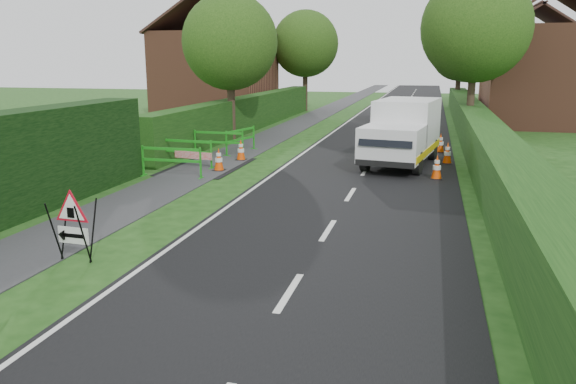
{
  "coord_description": "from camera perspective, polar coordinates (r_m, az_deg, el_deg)",
  "views": [
    {
      "loc": [
        4.56,
        -7.18,
        3.67
      ],
      "look_at": [
        1.73,
        3.96,
        0.97
      ],
      "focal_mm": 35.0,
      "sensor_mm": 36.0,
      "label": 1
    }
  ],
  "objects": [
    {
      "name": "ground",
      "position": [
        9.26,
        -16.93,
        -10.71
      ],
      "size": [
        120.0,
        120.0,
        0.0
      ],
      "primitive_type": "plane",
      "color": "#1A4112",
      "rests_on": "ground"
    },
    {
      "name": "road_surface",
      "position": [
        42.39,
        11.55,
        8.02
      ],
      "size": [
        6.0,
        90.0,
        0.02
      ],
      "primitive_type": "cube",
      "color": "black",
      "rests_on": "ground"
    },
    {
      "name": "footpath",
      "position": [
        43.01,
        4.14,
        8.32
      ],
      "size": [
        2.0,
        90.0,
        0.02
      ],
      "primitive_type": "cube",
      "color": "#2D2D30",
      "rests_on": "ground"
    },
    {
      "name": "hedge_west_far",
      "position": [
        30.92,
        -3.87,
        6.4
      ],
      "size": [
        1.0,
        24.0,
        1.8
      ],
      "primitive_type": "cube",
      "color": "#14380F",
      "rests_on": "ground"
    },
    {
      "name": "hedge_east",
      "position": [
        23.55,
        18.85,
        3.56
      ],
      "size": [
        1.2,
        50.0,
        1.5
      ],
      "primitive_type": "cube",
      "color": "#14380F",
      "rests_on": "ground"
    },
    {
      "name": "house_west",
      "position": [
        39.93,
        -7.27,
        12.03
      ],
      "size": [
        7.5,
        7.4,
        7.88
      ],
      "color": "brown",
      "rests_on": "ground"
    },
    {
      "name": "house_east_a",
      "position": [
        35.77,
        25.11,
        10.78
      ],
      "size": [
        7.5,
        7.4,
        7.88
      ],
      "color": "brown",
      "rests_on": "ground"
    },
    {
      "name": "house_east_b",
      "position": [
        49.74,
        23.35,
        11.3
      ],
      "size": [
        7.5,
        7.4,
        7.88
      ],
      "color": "brown",
      "rests_on": "ground"
    },
    {
      "name": "tree_nw",
      "position": [
        26.8,
        -5.92,
        14.91
      ],
      "size": [
        4.4,
        4.4,
        6.7
      ],
      "color": "#2D2116",
      "rests_on": "ground"
    },
    {
      "name": "tree_ne",
      "position": [
        29.27,
        18.56,
        15.53
      ],
      "size": [
        5.2,
        5.2,
        7.79
      ],
      "color": "#2D2116",
      "rests_on": "ground"
    },
    {
      "name": "tree_fw",
      "position": [
        42.2,
        1.79,
        14.81
      ],
      "size": [
        4.8,
        4.8,
        7.24
      ],
      "color": "#2D2116",
      "rests_on": "ground"
    },
    {
      "name": "tree_fe",
      "position": [
        45.22,
        17.08,
        13.38
      ],
      "size": [
        4.2,
        4.2,
        6.33
      ],
      "color": "#2D2116",
      "rests_on": "ground"
    },
    {
      "name": "triangle_sign",
      "position": [
        11.04,
        -21.24,
        -2.7
      ],
      "size": [
        0.83,
        0.83,
        1.16
      ],
      "rotation": [
        0.0,
        0.0,
        -0.05
      ],
      "color": "black",
      "rests_on": "ground"
    },
    {
      "name": "works_van",
      "position": [
        20.52,
        11.6,
        6.09
      ],
      "size": [
        2.69,
        5.25,
        2.29
      ],
      "rotation": [
        0.0,
        0.0,
        -0.15
      ],
      "color": "silver",
      "rests_on": "ground"
    },
    {
      "name": "traffic_cone_0",
      "position": [
        18.27,
        14.89,
        2.46
      ],
      "size": [
        0.38,
        0.38,
        0.79
      ],
      "color": "black",
      "rests_on": "ground"
    },
    {
      "name": "traffic_cone_1",
      "position": [
        21.16,
        15.89,
        3.83
      ],
      "size": [
        0.38,
        0.38,
        0.79
      ],
      "color": "black",
      "rests_on": "ground"
    },
    {
      "name": "traffic_cone_2",
      "position": [
        23.69,
        15.23,
        4.82
      ],
      "size": [
        0.38,
        0.38,
        0.79
      ],
      "color": "black",
      "rests_on": "ground"
    },
    {
      "name": "traffic_cone_3",
      "position": [
        19.18,
        -7.05,
        3.3
      ],
      "size": [
        0.38,
        0.38,
        0.79
      ],
      "color": "black",
      "rests_on": "ground"
    },
    {
      "name": "traffic_cone_4",
      "position": [
        21.14,
        -4.81,
        4.28
      ],
      "size": [
        0.38,
        0.38,
        0.79
      ],
      "color": "black",
      "rests_on": "ground"
    },
    {
      "name": "ped_barrier_0",
      "position": [
        18.31,
        -11.77,
        3.41
      ],
      "size": [
        2.06,
        0.35,
        1.0
      ],
      "rotation": [
        0.0,
        0.0,
        0.0
      ],
      "color": "#1A8C19",
      "rests_on": "ground"
    },
    {
      "name": "ped_barrier_1",
      "position": [
        20.02,
        -10.35,
        4.29
      ],
      "size": [
        2.09,
        0.57,
        1.0
      ],
      "rotation": [
        0.0,
        0.0,
        -0.11
      ],
      "color": "#1A8C19",
      "rests_on": "ground"
    },
    {
      "name": "ped_barrier_2",
      "position": [
        22.14,
        -7.07,
        5.25
      ],
      "size": [
        2.07,
        0.41,
        1.0
      ],
      "rotation": [
        0.0,
        0.0,
        -0.03
      ],
      "color": "#1A8C19",
      "rests_on": "ground"
    },
    {
      "name": "ped_barrier_3",
      "position": [
        22.87,
        -4.84,
        5.56
      ],
      "size": [
        0.85,
        2.08,
        1.0
      ],
      "rotation": [
        0.0,
        0.0,
        1.32
      ],
      "color": "#1A8C19",
      "rests_on": "ground"
    },
    {
      "name": "redwhite_plank",
      "position": [
        19.89,
        -9.57,
        2.43
      ],
      "size": [
        1.49,
        0.28,
        0.25
      ],
      "primitive_type": "cube",
      "rotation": [
        0.0,
        0.0,
        -0.16
      ],
      "color": "red",
      "rests_on": "ground"
    },
    {
      "name": "hatchback_car",
      "position": [
        34.94,
        11.06,
        7.92
      ],
      "size": [
        1.85,
        3.54,
        1.15
      ],
      "primitive_type": "imported",
      "rotation": [
        0.0,
        0.0,
        0.15
      ],
      "color": "silver",
      "rests_on": "ground"
    }
  ]
}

